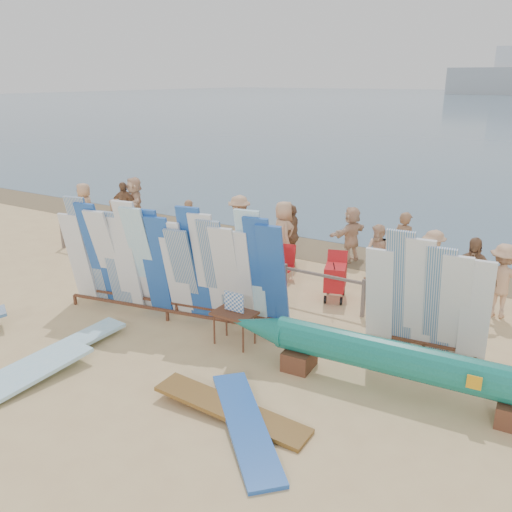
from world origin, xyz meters
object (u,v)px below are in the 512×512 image
Objects in this scene: side_surfboard_rack at (426,304)px; flat_board_c at (231,416)px; beach_chair_left at (223,261)px; beachgoer_3 at (239,226)px; beachgoer_7 at (404,245)px; beachgoer_5 at (351,234)px; beachgoer_0 at (85,208)px; beachgoer_extra_1 at (124,206)px; stroller at (335,281)px; beachgoer_9 at (432,261)px; flat_board_b at (64,353)px; beachgoer_6 at (284,234)px; flat_board_d at (246,431)px; beachgoer_1 at (189,224)px; flat_board_a at (21,388)px; outrigger_canoe at (399,362)px; beachgoer_extra_0 at (502,281)px; beachgoer_4 at (292,235)px; vendor_table at (234,327)px; beachgoer_11 at (135,203)px; beachgoer_10 at (470,278)px; beachgoer_2 at (115,226)px; beach_chair_right at (282,270)px; beachgoer_8 at (378,254)px; main_surfboard_rack at (170,266)px.

flat_board_c is (-2.09, -3.44, -1.16)m from side_surfboard_rack.
beach_chair_left is 0.52× the size of beachgoer_3.
beachgoer_7 reaches higher than beachgoer_5.
beachgoer_extra_1 is (0.91, 0.94, -0.01)m from beachgoer_0.
stroller is (3.46, -0.23, 0.18)m from beach_chair_left.
beachgoer_9 is at bearing 97.11° from side_surfboard_rack.
beachgoer_6 is (1.17, 6.85, 0.94)m from flat_board_b.
flat_board_d is at bearing -119.64° from side_surfboard_rack.
flat_board_a is at bearing 88.06° from beachgoer_1.
beachgoer_9 is at bearing -18.17° from beachgoer_extra_1.
beachgoer_5 is (-3.37, 6.19, 0.21)m from outrigger_canoe.
flat_board_c is at bearing 15.39° from beachgoer_0.
beachgoer_3 is at bearing 29.37° from beachgoer_7.
beach_chair_left is (-6.06, 3.53, -0.32)m from outrigger_canoe.
beachgoer_3 is (5.03, -0.31, 0.07)m from beachgoer_extra_1.
beachgoer_extra_0 is 5.76m from beachgoer_4.
vendor_table is 9.67m from beachgoer_11.
beachgoer_6 is at bearing 173.36° from beachgoer_10.
side_surfboard_rack is 4.19m from flat_board_c.
beachgoer_4 is 4.00m from beachgoer_9.
beachgoer_2 is at bearing 5.84° from beachgoer_extra_0.
beachgoer_11 is at bearing 49.65° from flat_board_c.
beachgoer_9 is at bearing 7.85° from beach_chair_right.
side_surfboard_rack is 10.11m from beachgoer_2.
flat_board_d is (4.38, -0.20, 0.00)m from flat_board_b.
flat_board_c is at bearing 23.90° from beachgoer_5.
beachgoer_3 is at bearing 174.91° from beachgoer_10.
beachgoer_0 is at bearing -151.03° from beachgoer_extra_1.
beachgoer_3 reaches higher than flat_board_b.
beachgoer_9 is at bearing 35.39° from beachgoer_11.
beachgoer_11 is 1.06× the size of beachgoer_4.
beachgoer_1 reaches higher than flat_board_c.
flat_board_c is at bearing 24.96° from flat_board_a.
beachgoer_8 is 7.97m from beachgoer_2.
flat_board_b is 8.93m from beachgoer_7.
beachgoer_5 is 7.16m from beachgoer_2.
beachgoer_6 reaches higher than beach_chair_left.
outrigger_canoe is 5.99× the size of vendor_table.
beachgoer_3 is (-6.42, 4.92, 0.32)m from outrigger_canoe.
beach_chair_left is 4.93m from beachgoer_7.
beachgoer_1 is at bearing 146.66° from outrigger_canoe.
flat_board_a is at bearing -105.67° from main_surfboard_rack.
beachgoer_10 reaches higher than beachgoer_2.
beachgoer_extra_0 is at bearing 46.99° from beachgoer_0.
beach_chair_right is (0.94, 3.42, -0.95)m from main_surfboard_rack.
beachgoer_1 is 9.13m from beachgoer_extra_0.
flat_board_b is 1.62× the size of beachgoer_2.
beachgoer_2 reaches higher than beach_chair_left.
beachgoer_8 is at bearing 109.89° from outrigger_canoe.
beachgoer_0 is 12.75m from beachgoer_10.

